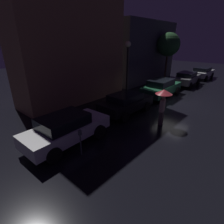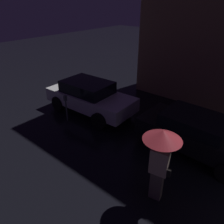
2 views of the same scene
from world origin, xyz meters
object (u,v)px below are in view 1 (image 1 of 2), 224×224
at_px(parked_car_black, 126,103).
at_px(parked_car_green, 161,88).
at_px(parked_car_silver, 202,72).
at_px(pedestrian_with_umbrella, 163,99).
at_px(street_lamp_near, 128,57).
at_px(parking_meter, 80,140).
at_px(parked_car_grey, 187,78).
at_px(parked_car_white, 66,128).

bearing_deg(parked_car_black, parked_car_green, 1.78).
height_order(parked_car_green, parked_car_silver, parked_car_green).
distance_m(pedestrian_with_umbrella, street_lamp_near, 6.07).
distance_m(pedestrian_with_umbrella, parking_meter, 5.26).
bearing_deg(parked_car_green, parked_car_grey, -2.40).
height_order(parked_car_white, parked_car_black, parked_car_white).
bearing_deg(parked_car_white, parking_meter, -99.62).
distance_m(parked_car_white, parked_car_grey, 15.73).
bearing_deg(parking_meter, parked_car_white, 82.41).
bearing_deg(pedestrian_with_umbrella, parking_meter, 157.23).
xyz_separation_m(parked_car_grey, parked_car_silver, (5.19, -0.09, -0.02)).
bearing_deg(parking_meter, parked_car_silver, 3.48).
height_order(parked_car_black, street_lamp_near, street_lamp_near).
bearing_deg(parked_car_grey, parked_car_black, 177.39).
height_order(parked_car_green, street_lamp_near, street_lamp_near).
relative_size(parked_car_green, pedestrian_with_umbrella, 2.19).
xyz_separation_m(parked_car_grey, street_lamp_near, (-7.78, 2.37, 2.61)).
relative_size(parked_car_grey, pedestrian_with_umbrella, 1.98).
distance_m(parked_car_white, parking_meter, 1.27).
relative_size(parked_car_grey, parked_car_silver, 0.99).
bearing_deg(parked_car_grey, pedestrian_with_umbrella, -168.86).
bearing_deg(parked_car_grey, parked_car_green, 177.03).
distance_m(parked_car_silver, parking_meter, 21.12).
distance_m(parked_car_black, parked_car_grey, 10.81).
distance_m(parked_car_black, parked_car_green, 5.03).
distance_m(parked_car_green, parked_car_grey, 5.78).
height_order(parked_car_grey, parked_car_silver, parked_car_grey).
bearing_deg(street_lamp_near, parked_car_white, -162.65).
relative_size(parked_car_silver, parking_meter, 3.60).
height_order(parked_car_black, parked_car_grey, parked_car_grey).
relative_size(parked_car_black, pedestrian_with_umbrella, 1.90).
xyz_separation_m(pedestrian_with_umbrella, street_lamp_near, (3.06, 4.92, 1.78)).
relative_size(parked_car_black, street_lamp_near, 0.89).
distance_m(parked_car_silver, street_lamp_near, 13.46).
bearing_deg(parked_car_green, pedestrian_with_umbrella, -154.00).
distance_m(parking_meter, street_lamp_near, 9.32).
relative_size(pedestrian_with_umbrella, parking_meter, 1.79).
bearing_deg(parked_car_silver, parking_meter, -175.43).
height_order(parked_car_white, street_lamp_near, street_lamp_near).
distance_m(parked_car_black, street_lamp_near, 4.61).
bearing_deg(parked_car_black, parked_car_white, -175.68).
relative_size(parked_car_white, parked_car_green, 0.91).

